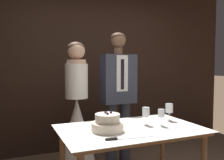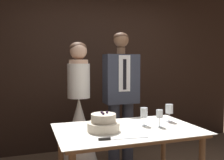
# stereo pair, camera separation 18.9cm
# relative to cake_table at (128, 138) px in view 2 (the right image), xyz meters

# --- Properties ---
(wall_back) EXTENTS (5.20, 0.12, 2.64)m
(wall_back) POSITION_rel_cake_table_xyz_m (0.20, 1.82, 0.64)
(wall_back) COLOR black
(wall_back) RESTS_ON ground_plane
(cake_table) EXTENTS (1.35, 0.85, 0.77)m
(cake_table) POSITION_rel_cake_table_xyz_m (0.00, 0.00, 0.00)
(cake_table) COLOR brown
(cake_table) RESTS_ON ground_plane
(tiered_cake) EXTENTS (0.30, 0.30, 0.18)m
(tiered_cake) POSITION_rel_cake_table_xyz_m (-0.24, -0.01, 0.16)
(tiered_cake) COLOR beige
(tiered_cake) RESTS_ON cake_table
(cake_knife) EXTENTS (0.42, 0.07, 0.02)m
(cake_knife) POSITION_rel_cake_table_xyz_m (-0.24, -0.28, 0.10)
(cake_knife) COLOR silver
(cake_knife) RESTS_ON cake_table
(wine_glass_near) EXTENTS (0.08, 0.08, 0.18)m
(wine_glass_near) POSITION_rel_cake_table_xyz_m (0.52, 0.11, 0.22)
(wine_glass_near) COLOR silver
(wine_glass_near) RESTS_ON cake_table
(wine_glass_middle) EXTENTS (0.07, 0.07, 0.18)m
(wine_glass_middle) POSITION_rel_cake_table_xyz_m (0.20, 0.05, 0.21)
(wine_glass_middle) COLOR silver
(wine_glass_middle) RESTS_ON cake_table
(wine_glass_far) EXTENTS (0.07, 0.07, 0.17)m
(wine_glass_far) POSITION_rel_cake_table_xyz_m (0.32, -0.04, 0.21)
(wine_glass_far) COLOR silver
(wine_glass_far) RESTS_ON cake_table
(bride) EXTENTS (0.54, 0.54, 1.65)m
(bride) POSITION_rel_cake_table_xyz_m (-0.28, 0.92, -0.07)
(bride) COLOR white
(bride) RESTS_ON ground_plane
(groom) EXTENTS (0.44, 0.25, 1.79)m
(groom) POSITION_rel_cake_table_xyz_m (0.28, 0.92, 0.32)
(groom) COLOR #333847
(groom) RESTS_ON ground_plane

